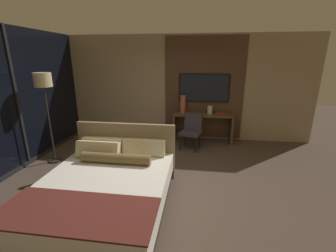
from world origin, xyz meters
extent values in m
plane|color=#4C3D33|center=(0.00, 0.00, 0.00)|extent=(16.00, 16.00, 0.00)
cube|color=tan|center=(0.00, 2.60, 1.40)|extent=(7.20, 0.06, 2.80)
cube|color=#4C3323|center=(0.72, 2.56, 1.40)|extent=(2.09, 0.03, 2.70)
cube|color=black|center=(-3.00, 0.40, 1.40)|extent=(0.02, 6.00, 2.80)
cube|color=black|center=(-2.98, 0.40, 1.40)|extent=(0.04, 0.06, 2.80)
cube|color=black|center=(-2.98, 0.40, 0.04)|extent=(0.05, 6.00, 0.08)
cube|color=#33281E|center=(-0.73, -0.88, 0.11)|extent=(1.76, 2.10, 0.22)
cube|color=silver|center=(-0.73, -0.88, 0.37)|extent=(1.81, 2.16, 0.30)
cube|color=#56231E|center=(-0.73, -1.58, 0.53)|extent=(1.83, 0.76, 0.02)
cube|color=#7F6B4C|center=(-0.73, 0.25, 0.52)|extent=(1.85, 0.08, 1.05)
cube|color=beige|center=(-1.12, 0.11, 0.66)|extent=(0.76, 0.23, 0.31)
cube|color=beige|center=(-0.35, 0.11, 0.66)|extent=(0.76, 0.23, 0.31)
cube|color=beige|center=(-1.12, -0.10, 0.66)|extent=(0.76, 0.25, 0.32)
cylinder|color=brown|center=(-0.73, -0.31, 0.60)|extent=(1.18, 0.17, 0.17)
cube|color=brown|center=(0.72, 2.30, 0.75)|extent=(1.59, 0.47, 0.03)
cube|color=brown|center=(-0.04, 2.30, 0.37)|extent=(0.06, 0.42, 0.74)
cube|color=brown|center=(1.49, 2.30, 0.37)|extent=(0.06, 0.42, 0.74)
cube|color=brown|center=(0.72, 2.51, 0.44)|extent=(1.47, 0.02, 0.37)
cube|color=black|center=(0.72, 2.52, 1.43)|extent=(1.33, 0.04, 0.75)
cube|color=black|center=(0.72, 2.50, 1.43)|extent=(1.25, 0.01, 0.69)
cube|color=#38333D|center=(0.43, 1.72, 0.42)|extent=(0.60, 0.59, 0.05)
cube|color=#38333D|center=(0.48, 1.92, 0.65)|extent=(0.46, 0.23, 0.42)
cylinder|color=black|center=(0.18, 1.60, 0.20)|extent=(0.04, 0.04, 0.39)
cylinder|color=black|center=(0.56, 1.49, 0.20)|extent=(0.04, 0.04, 0.39)
cylinder|color=black|center=(0.29, 1.96, 0.20)|extent=(0.04, 0.04, 0.39)
cylinder|color=black|center=(0.67, 1.84, 0.20)|extent=(0.04, 0.04, 0.39)
cylinder|color=#282623|center=(-2.51, 0.61, 0.01)|extent=(0.28, 0.28, 0.03)
cylinder|color=#332D28|center=(-2.51, 0.61, 0.84)|extent=(0.03, 0.03, 1.68)
cylinder|color=beige|center=(-2.51, 0.61, 1.78)|extent=(0.34, 0.34, 0.28)
cylinder|color=#B2563D|center=(0.18, 2.38, 1.01)|extent=(0.15, 0.15, 0.47)
cylinder|color=silver|center=(0.90, 2.38, 0.87)|extent=(0.13, 0.13, 0.21)
cube|color=maroon|center=(1.18, 2.36, 0.79)|extent=(0.22, 0.15, 0.03)
camera|label=1|loc=(0.59, -3.56, 2.20)|focal=24.00mm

